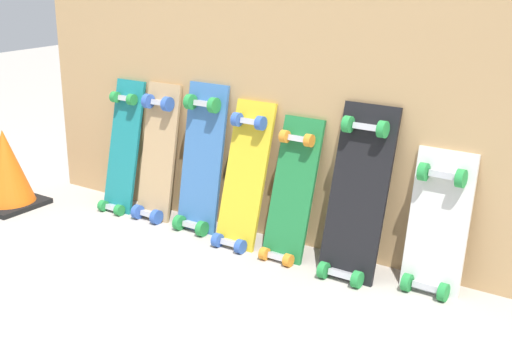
{
  "coord_description": "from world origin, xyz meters",
  "views": [
    {
      "loc": [
        1.56,
        -2.36,
        1.21
      ],
      "look_at": [
        0.0,
        -0.07,
        0.34
      ],
      "focal_mm": 49.01,
      "sensor_mm": 36.0,
      "label": 1
    }
  ],
  "objects_px": {
    "skateboard_blue": "(201,165)",
    "skateboard_black": "(356,201)",
    "skateboard_yellow": "(243,183)",
    "skateboard_green": "(291,198)",
    "traffic_cone": "(6,169)",
    "skateboard_white": "(436,231)",
    "skateboard_natural": "(157,159)",
    "skateboard_teal": "(122,154)"
  },
  "relations": [
    {
      "from": "skateboard_natural",
      "to": "traffic_cone",
      "type": "height_order",
      "value": "skateboard_natural"
    },
    {
      "from": "skateboard_blue",
      "to": "traffic_cone",
      "type": "relative_size",
      "value": 1.85
    },
    {
      "from": "skateboard_black",
      "to": "skateboard_white",
      "type": "height_order",
      "value": "skateboard_black"
    },
    {
      "from": "skateboard_yellow",
      "to": "traffic_cone",
      "type": "height_order",
      "value": "skateboard_yellow"
    },
    {
      "from": "skateboard_white",
      "to": "traffic_cone",
      "type": "height_order",
      "value": "skateboard_white"
    },
    {
      "from": "skateboard_black",
      "to": "traffic_cone",
      "type": "height_order",
      "value": "skateboard_black"
    },
    {
      "from": "skateboard_yellow",
      "to": "skateboard_black",
      "type": "xyz_separation_m",
      "value": [
        0.53,
        -0.0,
        0.03
      ]
    },
    {
      "from": "skateboard_teal",
      "to": "skateboard_green",
      "type": "bearing_deg",
      "value": -0.97
    },
    {
      "from": "skateboard_natural",
      "to": "traffic_cone",
      "type": "bearing_deg",
      "value": -156.12
    },
    {
      "from": "skateboard_teal",
      "to": "skateboard_blue",
      "type": "distance_m",
      "value": 0.47
    },
    {
      "from": "skateboard_yellow",
      "to": "skateboard_green",
      "type": "distance_m",
      "value": 0.24
    },
    {
      "from": "skateboard_blue",
      "to": "skateboard_black",
      "type": "relative_size",
      "value": 0.99
    },
    {
      "from": "skateboard_blue",
      "to": "skateboard_yellow",
      "type": "bearing_deg",
      "value": -7.04
    },
    {
      "from": "skateboard_green",
      "to": "skateboard_black",
      "type": "xyz_separation_m",
      "value": [
        0.3,
        -0.0,
        0.05
      ]
    },
    {
      "from": "skateboard_teal",
      "to": "skateboard_white",
      "type": "distance_m",
      "value": 1.57
    },
    {
      "from": "skateboard_green",
      "to": "skateboard_black",
      "type": "relative_size",
      "value": 0.88
    },
    {
      "from": "skateboard_green",
      "to": "skateboard_white",
      "type": "height_order",
      "value": "skateboard_green"
    },
    {
      "from": "skateboard_black",
      "to": "skateboard_yellow",
      "type": "bearing_deg",
      "value": 179.69
    },
    {
      "from": "skateboard_teal",
      "to": "skateboard_yellow",
      "type": "bearing_deg",
      "value": -1.43
    },
    {
      "from": "skateboard_blue",
      "to": "traffic_cone",
      "type": "distance_m",
      "value": 1.03
    },
    {
      "from": "skateboard_yellow",
      "to": "skateboard_white",
      "type": "relative_size",
      "value": 1.15
    },
    {
      "from": "skateboard_natural",
      "to": "skateboard_teal",
      "type": "bearing_deg",
      "value": -177.52
    },
    {
      "from": "skateboard_teal",
      "to": "skateboard_natural",
      "type": "relative_size",
      "value": 1.0
    },
    {
      "from": "skateboard_green",
      "to": "traffic_cone",
      "type": "distance_m",
      "value": 1.49
    },
    {
      "from": "skateboard_blue",
      "to": "skateboard_natural",
      "type": "bearing_deg",
      "value": -179.15
    },
    {
      "from": "skateboard_black",
      "to": "traffic_cone",
      "type": "bearing_deg",
      "value": -170.82
    },
    {
      "from": "traffic_cone",
      "to": "skateboard_green",
      "type": "bearing_deg",
      "value": 11.18
    },
    {
      "from": "skateboard_blue",
      "to": "skateboard_green",
      "type": "bearing_deg",
      "value": -3.44
    },
    {
      "from": "skateboard_black",
      "to": "skateboard_white",
      "type": "relative_size",
      "value": 1.23
    },
    {
      "from": "skateboard_blue",
      "to": "skateboard_yellow",
      "type": "relative_size",
      "value": 1.06
    },
    {
      "from": "skateboard_teal",
      "to": "skateboard_yellow",
      "type": "distance_m",
      "value": 0.73
    },
    {
      "from": "skateboard_yellow",
      "to": "skateboard_black",
      "type": "relative_size",
      "value": 0.93
    },
    {
      "from": "skateboard_yellow",
      "to": "skateboard_black",
      "type": "height_order",
      "value": "skateboard_black"
    },
    {
      "from": "skateboard_teal",
      "to": "skateboard_natural",
      "type": "xyz_separation_m",
      "value": [
        0.21,
        0.01,
        0.01
      ]
    },
    {
      "from": "skateboard_blue",
      "to": "skateboard_white",
      "type": "bearing_deg",
      "value": 0.4
    },
    {
      "from": "skateboard_black",
      "to": "skateboard_teal",
      "type": "bearing_deg",
      "value": 179.04
    },
    {
      "from": "skateboard_natural",
      "to": "skateboard_white",
      "type": "height_order",
      "value": "skateboard_natural"
    },
    {
      "from": "skateboard_black",
      "to": "skateboard_natural",
      "type": "bearing_deg",
      "value": 178.34
    },
    {
      "from": "skateboard_blue",
      "to": "skateboard_black",
      "type": "height_order",
      "value": "skateboard_black"
    },
    {
      "from": "skateboard_natural",
      "to": "skateboard_green",
      "type": "relative_size",
      "value": 1.08
    },
    {
      "from": "skateboard_yellow",
      "to": "traffic_cone",
      "type": "distance_m",
      "value": 1.26
    },
    {
      "from": "skateboard_natural",
      "to": "skateboard_green",
      "type": "height_order",
      "value": "skateboard_natural"
    }
  ]
}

